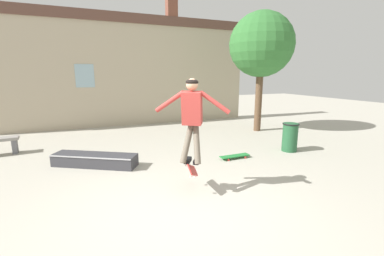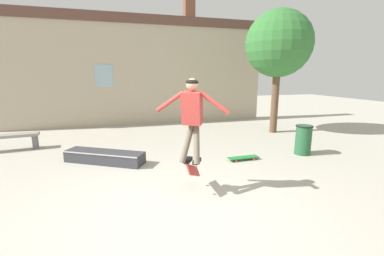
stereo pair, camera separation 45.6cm
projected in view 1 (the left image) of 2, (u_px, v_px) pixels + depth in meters
The scene contains 8 objects.
ground_plane at pixel (179, 211), 4.15m from camera, with size 40.00×40.00×0.00m, color #B2AD9E.
building_backdrop at pixel (117, 69), 10.71m from camera, with size 12.40×0.52×5.42m.
tree_right at pixel (261, 45), 9.47m from camera, with size 2.37×2.37×4.44m.
skate_ledge at pixel (95, 160), 6.18m from camera, with size 1.99×1.46×0.29m.
trash_bin at pixel (290, 136), 7.34m from camera, with size 0.46×0.46×0.81m.
skater at pixel (192, 113), 4.52m from camera, with size 1.17×0.81×1.53m.
skateboard_flipping at pixel (193, 170), 4.82m from camera, with size 0.43×0.72×0.48m.
skateboard_resting at pixel (235, 156), 6.74m from camera, with size 0.83×0.25×0.08m.
Camera 1 is at (-1.24, -3.58, 2.17)m, focal length 24.00 mm.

